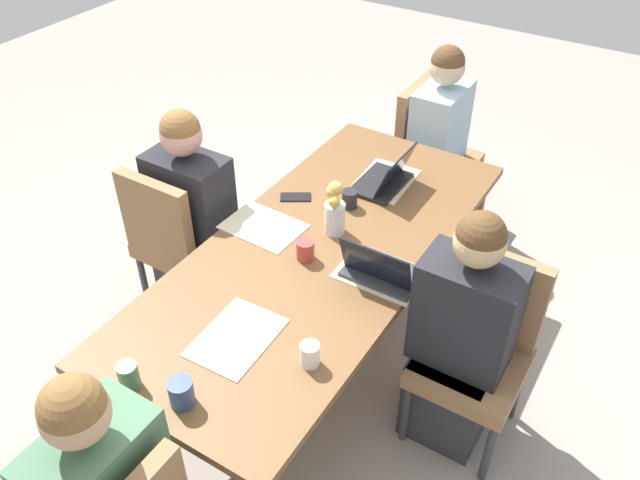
% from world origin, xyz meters
% --- Properties ---
extents(ground_plane, '(10.00, 10.00, 0.00)m').
position_xyz_m(ground_plane, '(0.00, 0.00, 0.00)').
color(ground_plane, gray).
extents(dining_table, '(2.17, 0.94, 0.73)m').
position_xyz_m(dining_table, '(0.00, 0.00, 0.65)').
color(dining_table, brown).
rests_on(dining_table, ground_plane).
extents(chair_near_left_near, '(0.44, 0.44, 0.90)m').
position_xyz_m(chair_near_left_near, '(0.06, -0.76, 0.50)').
color(chair_near_left_near, olive).
rests_on(chair_near_left_near, ground_plane).
extents(person_near_left_near, '(0.36, 0.40, 1.19)m').
position_xyz_m(person_near_left_near, '(-0.02, -0.70, 0.53)').
color(person_near_left_near, '#2D2D33').
rests_on(person_near_left_near, ground_plane).
extents(chair_far_left_mid, '(0.44, 0.44, 0.90)m').
position_xyz_m(chair_far_left_mid, '(-0.06, 0.82, 0.50)').
color(chair_far_left_mid, olive).
rests_on(chair_far_left_mid, ground_plane).
extents(person_far_left_mid, '(0.36, 0.40, 1.19)m').
position_xyz_m(person_far_left_mid, '(0.01, 0.76, 0.53)').
color(person_far_left_mid, '#2D2D33').
rests_on(person_far_left_mid, ground_plane).
extents(chair_head_right_right_near, '(0.44, 0.44, 0.90)m').
position_xyz_m(chair_head_right_right_near, '(1.43, 0.09, 0.50)').
color(chair_head_right_right_near, olive).
rests_on(chair_head_right_right_near, ground_plane).
extents(person_head_right_right_near, '(0.40, 0.36, 1.19)m').
position_xyz_m(person_head_right_right_near, '(1.37, 0.02, 0.53)').
color(person_head_right_right_near, '#2D2D33').
rests_on(person_head_right_right_near, ground_plane).
extents(flower_vase, '(0.11, 0.10, 0.27)m').
position_xyz_m(flower_vase, '(0.14, 0.01, 0.86)').
color(flower_vase, silver).
rests_on(flower_vase, dining_table).
extents(placemat_near_left_near, '(0.26, 0.36, 0.00)m').
position_xyz_m(placemat_near_left_near, '(-0.01, -0.31, 0.73)').
color(placemat_near_left_near, beige).
rests_on(placemat_near_left_near, dining_table).
extents(placemat_far_left_mid, '(0.27, 0.37, 0.00)m').
position_xyz_m(placemat_far_left_mid, '(0.00, 0.31, 0.73)').
color(placemat_far_left_mid, beige).
rests_on(placemat_far_left_mid, dining_table).
extents(placemat_head_left_left_far, '(0.37, 0.27, 0.00)m').
position_xyz_m(placemat_head_left_left_far, '(-0.62, -0.01, 0.73)').
color(placemat_head_left_left_far, beige).
rests_on(placemat_head_left_left_far, dining_table).
extents(placemat_head_right_right_near, '(0.37, 0.28, 0.00)m').
position_xyz_m(placemat_head_right_right_near, '(0.64, 0.01, 0.73)').
color(placemat_head_right_right_near, beige).
rests_on(placemat_head_right_right_near, dining_table).
extents(laptop_near_left_near, '(0.22, 0.32, 0.21)m').
position_xyz_m(laptop_near_left_near, '(-0.03, -0.32, 0.77)').
color(laptop_near_left_near, '#38383D').
rests_on(laptop_near_left_near, dining_table).
extents(laptop_head_right_right_near, '(0.32, 0.22, 0.20)m').
position_xyz_m(laptop_head_right_right_near, '(0.60, -0.02, 0.77)').
color(laptop_head_right_right_near, black).
rests_on(laptop_head_right_right_near, dining_table).
extents(coffee_mug_near_left, '(0.07, 0.07, 0.11)m').
position_xyz_m(coffee_mug_near_left, '(-1.00, 0.16, 0.78)').
color(coffee_mug_near_left, '#47704C').
rests_on(coffee_mug_near_left, dining_table).
extents(coffee_mug_near_right, '(0.08, 0.08, 0.09)m').
position_xyz_m(coffee_mug_near_right, '(-0.09, 0.02, 0.77)').
color(coffee_mug_near_right, '#AD3D38').
rests_on(coffee_mug_near_right, dining_table).
extents(coffee_mug_centre_left, '(0.09, 0.09, 0.10)m').
position_xyz_m(coffee_mug_centre_left, '(-0.96, -0.04, 0.78)').
color(coffee_mug_centre_left, '#33477A').
rests_on(coffee_mug_centre_left, dining_table).
extents(coffee_mug_centre_right, '(0.08, 0.08, 0.09)m').
position_xyz_m(coffee_mug_centre_right, '(0.35, 0.05, 0.77)').
color(coffee_mug_centre_right, '#232328').
rests_on(coffee_mug_centre_right, dining_table).
extents(coffee_mug_far_left, '(0.07, 0.07, 0.10)m').
position_xyz_m(coffee_mug_far_left, '(-0.58, -0.32, 0.77)').
color(coffee_mug_far_left, white).
rests_on(coffee_mug_far_left, dining_table).
extents(phone_black, '(0.14, 0.17, 0.01)m').
position_xyz_m(phone_black, '(0.28, 0.31, 0.73)').
color(phone_black, black).
rests_on(phone_black, dining_table).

